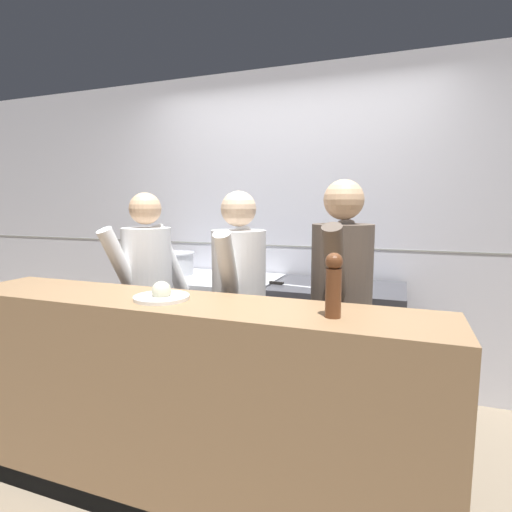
{
  "coord_description": "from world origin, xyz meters",
  "views": [
    {
      "loc": [
        0.9,
        -1.81,
        1.49
      ],
      "look_at": [
        -0.02,
        0.7,
        1.15
      ],
      "focal_mm": 28.0,
      "sensor_mm": 36.0,
      "label": 1
    }
  ],
  "objects_px": {
    "sauce_pot": "(236,267)",
    "chef_line": "(341,312)",
    "chef_head_cook": "(148,298)",
    "stock_pot": "(174,263)",
    "plated_dish_main": "(162,295)",
    "pepper_mill": "(334,284)",
    "chef_sous": "(239,308)",
    "chefs_knife": "(288,285)",
    "mixing_bowl_steel": "(356,283)",
    "oven_range": "(210,331)"
  },
  "relations": [
    {
      "from": "sauce_pot",
      "to": "mixing_bowl_steel",
      "type": "height_order",
      "value": "sauce_pot"
    },
    {
      "from": "sauce_pot",
      "to": "chef_head_cook",
      "type": "bearing_deg",
      "value": -117.19
    },
    {
      "from": "sauce_pot",
      "to": "chefs_knife",
      "type": "distance_m",
      "value": 0.5
    },
    {
      "from": "chefs_knife",
      "to": "oven_range",
      "type": "bearing_deg",
      "value": 170.69
    },
    {
      "from": "pepper_mill",
      "to": "chef_sous",
      "type": "relative_size",
      "value": 0.17
    },
    {
      "from": "mixing_bowl_steel",
      "to": "sauce_pot",
      "type": "bearing_deg",
      "value": 175.54
    },
    {
      "from": "oven_range",
      "to": "chefs_knife",
      "type": "xyz_separation_m",
      "value": [
        0.7,
        -0.11,
        0.46
      ]
    },
    {
      "from": "pepper_mill",
      "to": "chef_sous",
      "type": "bearing_deg",
      "value": 138.31
    },
    {
      "from": "sauce_pot",
      "to": "chef_head_cook",
      "type": "height_order",
      "value": "chef_head_cook"
    },
    {
      "from": "sauce_pot",
      "to": "chef_line",
      "type": "relative_size",
      "value": 0.17
    },
    {
      "from": "chef_head_cook",
      "to": "stock_pot",
      "type": "bearing_deg",
      "value": 126.61
    },
    {
      "from": "plated_dish_main",
      "to": "chef_line",
      "type": "bearing_deg",
      "value": 36.31
    },
    {
      "from": "sauce_pot",
      "to": "chef_head_cook",
      "type": "relative_size",
      "value": 0.17
    },
    {
      "from": "sauce_pot",
      "to": "chef_sous",
      "type": "bearing_deg",
      "value": -65.78
    },
    {
      "from": "chefs_knife",
      "to": "chef_head_cook",
      "type": "xyz_separation_m",
      "value": [
        -0.82,
        -0.54,
        -0.04
      ]
    },
    {
      "from": "stock_pot",
      "to": "chefs_knife",
      "type": "bearing_deg",
      "value": -7.22
    },
    {
      "from": "chef_head_cook",
      "to": "chef_line",
      "type": "relative_size",
      "value": 0.97
    },
    {
      "from": "mixing_bowl_steel",
      "to": "plated_dish_main",
      "type": "xyz_separation_m",
      "value": [
        -0.79,
        -1.21,
        0.11
      ]
    },
    {
      "from": "oven_range",
      "to": "stock_pot",
      "type": "relative_size",
      "value": 3.21
    },
    {
      "from": "oven_range",
      "to": "chef_sous",
      "type": "relative_size",
      "value": 0.7
    },
    {
      "from": "oven_range",
      "to": "chef_head_cook",
      "type": "relative_size",
      "value": 0.7
    },
    {
      "from": "chefs_knife",
      "to": "pepper_mill",
      "type": "xyz_separation_m",
      "value": [
        0.51,
        -1.17,
        0.26
      ]
    },
    {
      "from": "stock_pot",
      "to": "chef_line",
      "type": "bearing_deg",
      "value": -25.22
    },
    {
      "from": "stock_pot",
      "to": "chef_sous",
      "type": "relative_size",
      "value": 0.22
    },
    {
      "from": "oven_range",
      "to": "chef_head_cook",
      "type": "distance_m",
      "value": 0.79
    },
    {
      "from": "oven_range",
      "to": "mixing_bowl_steel",
      "type": "height_order",
      "value": "mixing_bowl_steel"
    },
    {
      "from": "chefs_knife",
      "to": "chef_sous",
      "type": "bearing_deg",
      "value": -103.67
    },
    {
      "from": "chefs_knife",
      "to": "chef_head_cook",
      "type": "height_order",
      "value": "chef_head_cook"
    },
    {
      "from": "stock_pot",
      "to": "plated_dish_main",
      "type": "bearing_deg",
      "value": -60.52
    },
    {
      "from": "chefs_knife",
      "to": "chef_sous",
      "type": "relative_size",
      "value": 0.23
    },
    {
      "from": "stock_pot",
      "to": "chefs_knife",
      "type": "relative_size",
      "value": 0.95
    },
    {
      "from": "oven_range",
      "to": "stock_pot",
      "type": "bearing_deg",
      "value": 177.24
    },
    {
      "from": "sauce_pot",
      "to": "oven_range",
      "type": "bearing_deg",
      "value": -173.47
    },
    {
      "from": "sauce_pot",
      "to": "chef_line",
      "type": "distance_m",
      "value": 1.18
    },
    {
      "from": "plated_dish_main",
      "to": "sauce_pot",
      "type": "bearing_deg",
      "value": 96.94
    },
    {
      "from": "chef_head_cook",
      "to": "sauce_pot",
      "type": "bearing_deg",
      "value": 81.87
    },
    {
      "from": "mixing_bowl_steel",
      "to": "chef_sous",
      "type": "relative_size",
      "value": 0.13
    },
    {
      "from": "stock_pot",
      "to": "plated_dish_main",
      "type": "distance_m",
      "value": 1.46
    },
    {
      "from": "plated_dish_main",
      "to": "pepper_mill",
      "type": "distance_m",
      "value": 0.83
    },
    {
      "from": "plated_dish_main",
      "to": "chef_sous",
      "type": "bearing_deg",
      "value": 73.09
    },
    {
      "from": "pepper_mill",
      "to": "chef_line",
      "type": "height_order",
      "value": "chef_line"
    },
    {
      "from": "oven_range",
      "to": "chefs_knife",
      "type": "height_order",
      "value": "chefs_knife"
    },
    {
      "from": "chef_head_cook",
      "to": "chef_line",
      "type": "xyz_separation_m",
      "value": [
        1.28,
        -0.03,
        0.03
      ]
    },
    {
      "from": "chef_sous",
      "to": "chefs_knife",
      "type": "bearing_deg",
      "value": 70.78
    },
    {
      "from": "mixing_bowl_steel",
      "to": "chef_head_cook",
      "type": "xyz_separation_m",
      "value": [
        -1.29,
        -0.61,
        -0.07
      ]
    },
    {
      "from": "chef_head_cook",
      "to": "plated_dish_main",
      "type": "bearing_deg",
      "value": -30.77
    },
    {
      "from": "chef_line",
      "to": "chef_head_cook",
      "type": "bearing_deg",
      "value": -179.74
    },
    {
      "from": "chef_sous",
      "to": "oven_range",
      "type": "bearing_deg",
      "value": 123.03
    },
    {
      "from": "sauce_pot",
      "to": "chefs_knife",
      "type": "relative_size",
      "value": 0.76
    },
    {
      "from": "chef_sous",
      "to": "plated_dish_main",
      "type": "bearing_deg",
      "value": -112.47
    }
  ]
}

